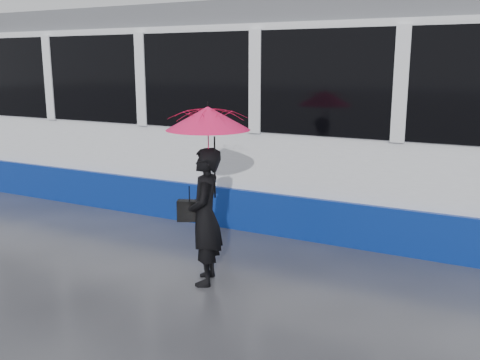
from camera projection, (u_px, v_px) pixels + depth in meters
The scene contains 6 objects.
ground at pixel (193, 255), 6.99m from camera, with size 90.00×90.00×0.00m, color #2B2B30.
rails at pixel (272, 209), 9.15m from camera, with size 34.00×1.51×0.02m.
tram at pixel (452, 122), 7.55m from camera, with size 26.00×2.56×3.35m.
woman at pixel (205, 217), 5.98m from camera, with size 0.57×0.37×1.56m, color black.
umbrella at pixel (208, 135), 5.75m from camera, with size 1.21×1.21×1.05m.
handbag at pixel (190, 211), 6.08m from camera, with size 0.30×0.22×0.42m.
Camera 1 is at (3.61, -5.58, 2.46)m, focal length 40.00 mm.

